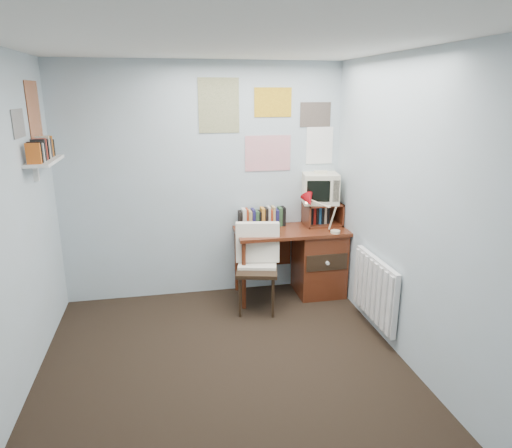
# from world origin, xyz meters

# --- Properties ---
(ground) EXTENTS (3.50, 3.50, 0.00)m
(ground) POSITION_xyz_m (0.00, 0.00, 0.00)
(ground) COLOR black
(ground) RESTS_ON ground
(back_wall) EXTENTS (3.00, 0.02, 2.50)m
(back_wall) POSITION_xyz_m (0.00, 1.75, 1.25)
(back_wall) COLOR #A3B5BA
(back_wall) RESTS_ON ground
(right_wall) EXTENTS (0.02, 3.50, 2.50)m
(right_wall) POSITION_xyz_m (1.50, 0.00, 1.25)
(right_wall) COLOR #A3B5BA
(right_wall) RESTS_ON ground
(ceiling) EXTENTS (3.00, 3.50, 0.02)m
(ceiling) POSITION_xyz_m (0.00, 0.00, 2.50)
(ceiling) COLOR white
(ceiling) RESTS_ON back_wall
(desk) EXTENTS (1.20, 0.55, 0.76)m
(desk) POSITION_xyz_m (1.17, 1.48, 0.41)
(desk) COLOR #5E2815
(desk) RESTS_ON ground
(desk_chair) EXTENTS (0.53, 0.52, 0.87)m
(desk_chair) POSITION_xyz_m (0.46, 1.18, 0.44)
(desk_chair) COLOR black
(desk_chair) RESTS_ON ground
(desk_lamp) EXTENTS (0.30, 0.28, 0.36)m
(desk_lamp) POSITION_xyz_m (1.32, 1.26, 0.94)
(desk_lamp) COLOR #B00B13
(desk_lamp) RESTS_ON desk
(tv_riser) EXTENTS (0.40, 0.30, 0.25)m
(tv_riser) POSITION_xyz_m (1.29, 1.59, 0.89)
(tv_riser) COLOR #5E2815
(tv_riser) RESTS_ON desk
(crt_tv) EXTENTS (0.43, 0.41, 0.36)m
(crt_tv) POSITION_xyz_m (1.26, 1.61, 1.19)
(crt_tv) COLOR beige
(crt_tv) RESTS_ON tv_riser
(book_row) EXTENTS (0.60, 0.14, 0.22)m
(book_row) POSITION_xyz_m (0.66, 1.66, 0.87)
(book_row) COLOR #5E2815
(book_row) RESTS_ON desk
(radiator) EXTENTS (0.09, 0.80, 0.60)m
(radiator) POSITION_xyz_m (1.46, 0.55, 0.42)
(radiator) COLOR white
(radiator) RESTS_ON right_wall
(wall_shelf) EXTENTS (0.20, 0.62, 0.24)m
(wall_shelf) POSITION_xyz_m (-1.40, 1.10, 1.62)
(wall_shelf) COLOR white
(wall_shelf) RESTS_ON left_wall
(posters_back) EXTENTS (1.20, 0.01, 0.90)m
(posters_back) POSITION_xyz_m (0.70, 1.74, 1.85)
(posters_back) COLOR white
(posters_back) RESTS_ON back_wall
(posters_left) EXTENTS (0.01, 0.70, 0.60)m
(posters_left) POSITION_xyz_m (-1.49, 1.10, 2.00)
(posters_left) COLOR white
(posters_left) RESTS_ON left_wall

